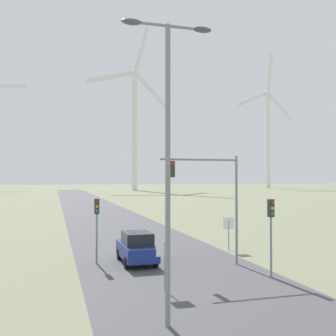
# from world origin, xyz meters

# --- Properties ---
(road_surface) EXTENTS (10.00, 240.00, 0.01)m
(road_surface) POSITION_xyz_m (0.00, 48.00, 0.00)
(road_surface) COLOR #47474C
(road_surface) RESTS_ON ground
(streetlamp) EXTENTS (3.23, 0.32, 10.33)m
(streetlamp) POSITION_xyz_m (-2.51, 8.27, 6.45)
(streetlamp) COLOR gray
(streetlamp) RESTS_ON ground
(stop_sign_near) EXTENTS (0.81, 0.07, 2.34)m
(stop_sign_near) POSITION_xyz_m (-1.50, 12.25, 1.63)
(stop_sign_near) COLOR gray
(stop_sign_near) RESTS_ON ground
(stop_sign_far) EXTENTS (0.81, 0.07, 2.28)m
(stop_sign_far) POSITION_xyz_m (5.36, 20.37, 1.58)
(stop_sign_far) COLOR gray
(stop_sign_far) RESTS_ON ground
(traffic_light_post_near_left) EXTENTS (0.28, 0.34, 3.79)m
(traffic_light_post_near_left) POSITION_xyz_m (-3.82, 18.74, 2.78)
(traffic_light_post_near_left) COLOR gray
(traffic_light_post_near_left) RESTS_ON ground
(traffic_light_post_near_right) EXTENTS (0.28, 0.33, 3.92)m
(traffic_light_post_near_right) POSITION_xyz_m (4.33, 13.11, 2.88)
(traffic_light_post_near_right) COLOR gray
(traffic_light_post_near_right) RESTS_ON ground
(traffic_light_mast_overhead) EXTENTS (4.67, 0.35, 6.29)m
(traffic_light_mast_overhead) POSITION_xyz_m (2.37, 16.24, 4.48)
(traffic_light_mast_overhead) COLOR gray
(traffic_light_mast_overhead) RESTS_ON ground
(car_approaching) EXTENTS (1.88, 4.11, 1.83)m
(car_approaching) POSITION_xyz_m (-1.54, 18.18, 0.91)
(car_approaching) COLOR navy
(car_approaching) RESTS_ON ground
(wind_turbine_center) EXTENTS (34.05, 2.60, 67.18)m
(wind_turbine_center) POSITION_xyz_m (24.84, 151.09, 29.41)
(wind_turbine_center) COLOR white
(wind_turbine_center) RESTS_ON ground
(wind_turbine_right) EXTENTS (34.19, 7.42, 66.85)m
(wind_turbine_right) POSITION_xyz_m (94.82, 167.05, 29.06)
(wind_turbine_right) COLOR white
(wind_turbine_right) RESTS_ON ground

